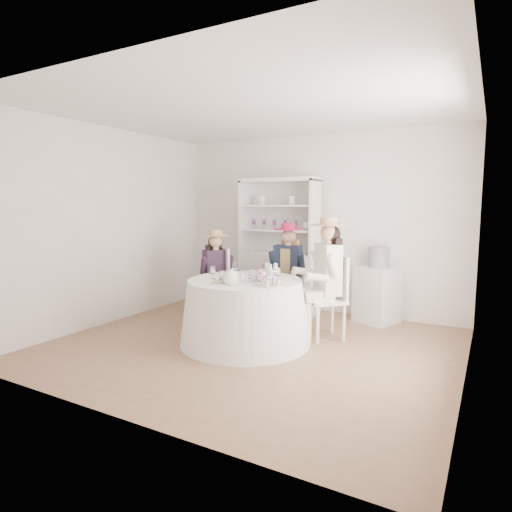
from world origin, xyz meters
The scene contains 23 objects.
ground centered at (0.00, 0.00, 0.00)m, with size 4.50×4.50×0.00m, color brown.
ceiling centered at (0.00, 0.00, 2.70)m, with size 4.50×4.50×0.00m, color white.
wall_back centered at (0.00, 2.00, 1.35)m, with size 4.50×4.50×0.00m, color silver.
wall_front centered at (0.00, -2.00, 1.35)m, with size 4.50×4.50×0.00m, color silver.
wall_left centered at (-2.25, 0.00, 1.35)m, with size 4.50×4.50×0.00m, color silver.
wall_right centered at (2.25, 0.00, 1.35)m, with size 4.50×4.50×0.00m, color silver.
tea_table centered at (-0.11, 0.04, 0.38)m, with size 1.54×1.54×0.77m.
hutch centered at (-0.45, 1.68, 0.73)m, with size 1.33×0.76×2.04m.
side_table centered at (1.03, 1.75, 0.39)m, with size 0.50×0.50×0.78m, color silver.
hatbox centered at (1.03, 1.75, 0.92)m, with size 0.29×0.29×0.29m, color black.
guest_left centered at (-0.92, 0.62, 0.73)m, with size 0.56×0.52×1.30m.
guest_mid centered at (-0.03, 1.03, 0.79)m, with size 0.51×0.53×1.39m.
guest_right centered at (0.66, 0.67, 0.84)m, with size 0.63×0.63×1.49m.
spare_chair centered at (-0.82, 0.86, 0.56)m, with size 0.60×0.60×1.05m.
teacup_a centered at (-0.36, 0.10, 0.80)m, with size 0.09×0.09×0.07m, color white.
teacup_b centered at (-0.18, 0.31, 0.80)m, with size 0.07×0.07×0.06m, color white.
teacup_c centered at (0.14, 0.14, 0.80)m, with size 0.08×0.08×0.06m, color white.
flower_bowl centered at (0.10, 0.04, 0.80)m, with size 0.21×0.21×0.05m, color white.
flower_arrangement centered at (0.09, -0.01, 0.85)m, with size 0.16×0.16×0.06m.
table_teapot centered at (-0.07, -0.33, 0.85)m, with size 0.25×0.18×0.19m.
sandwich_plate centered at (-0.20, -0.31, 0.79)m, with size 0.26×0.26×0.06m.
cupcake_stand centered at (0.34, -0.18, 0.86)m, with size 0.26×0.26×0.24m.
stemware_set centered at (-0.11, 0.04, 0.85)m, with size 0.81×0.84×0.15m.
Camera 1 is at (2.41, -4.23, 1.64)m, focal length 30.00 mm.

